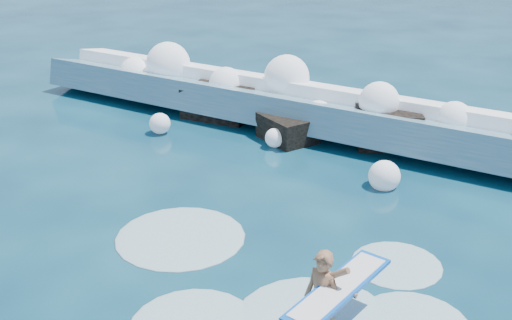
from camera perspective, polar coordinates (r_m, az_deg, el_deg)
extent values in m
plane|color=#072B3E|center=(14.79, -9.05, -5.72)|extent=(200.00, 200.00, 0.00)
cube|color=teal|center=(20.48, 3.54, 4.27)|extent=(19.10, 2.91, 1.59)
cube|color=white|center=(21.02, 4.59, 6.10)|extent=(19.10, 1.35, 0.74)
cube|color=black|center=(21.47, -3.23, 4.96)|extent=(2.33, 1.86, 1.17)
cube|color=black|center=(19.39, 2.84, 2.68)|extent=(2.01, 1.84, 0.90)
cube|color=black|center=(19.38, 11.60, 2.61)|extent=(2.28, 2.14, 1.26)
imported|color=#906243|center=(11.11, 5.84, -12.38)|extent=(0.76, 0.57, 1.88)
cube|color=blue|center=(10.88, 7.38, -11.26)|extent=(0.90, 2.62, 0.06)
cube|color=white|center=(10.87, 7.38, -11.19)|extent=(0.77, 2.39, 0.06)
sphere|color=white|center=(24.10, -10.70, 7.69)|extent=(1.10, 1.10, 1.10)
sphere|color=white|center=(23.37, -7.80, 8.45)|extent=(1.58, 1.58, 1.58)
sphere|color=white|center=(21.82, -2.69, 6.77)|extent=(1.15, 1.15, 1.15)
sphere|color=white|center=(21.31, 2.74, 7.33)|extent=(1.51, 1.51, 1.51)
sphere|color=white|center=(19.75, 5.54, 3.96)|extent=(0.93, 0.93, 0.93)
sphere|color=white|center=(19.35, 10.89, 5.10)|extent=(1.20, 1.20, 1.20)
sphere|color=white|center=(19.10, 17.20, 3.53)|extent=(1.00, 1.00, 1.00)
sphere|color=white|center=(20.11, -8.54, 3.23)|extent=(0.66, 0.66, 0.66)
sphere|color=white|center=(18.79, 1.66, 1.98)|extent=(0.57, 0.57, 0.57)
sphere|color=white|center=(16.62, 11.34, -1.41)|extent=(0.82, 0.82, 0.82)
ellipsoid|color=silver|center=(14.22, -6.75, -6.82)|extent=(2.86, 2.86, 0.14)
ellipsoid|color=silver|center=(13.47, 12.37, -9.06)|extent=(1.85, 1.85, 0.09)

